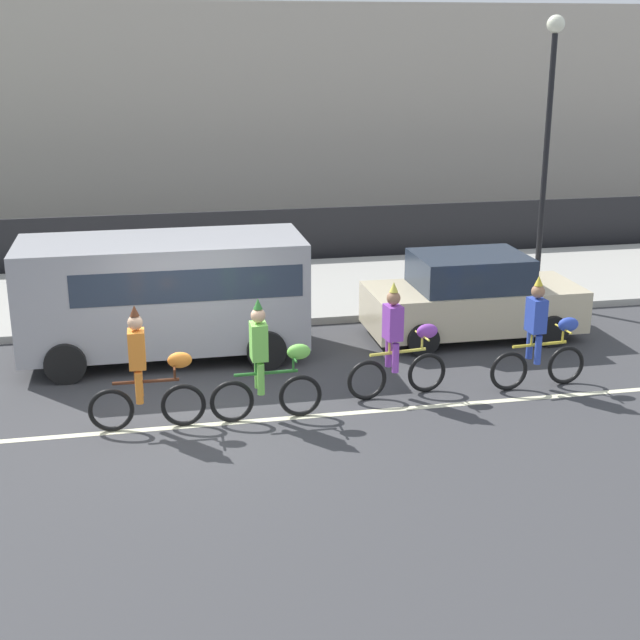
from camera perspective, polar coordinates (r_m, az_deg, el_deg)
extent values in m
plane|color=#38383A|center=(14.02, -7.78, -5.88)|extent=(80.00, 80.00, 0.00)
cube|color=beige|center=(13.56, -7.63, -6.69)|extent=(36.00, 0.14, 0.01)
cube|color=#9E9B93|center=(20.13, -9.09, 1.56)|extent=(60.00, 5.00, 0.15)
cube|color=black|center=(22.79, -9.52, 5.02)|extent=(40.00, 0.08, 1.40)
cube|color=#B2A899|center=(31.29, -3.07, 13.38)|extent=(28.00, 8.00, 6.60)
torus|color=black|center=(13.45, -8.74, -5.41)|extent=(0.67, 0.08, 0.67)
torus|color=black|center=(13.47, -13.22, -5.64)|extent=(0.67, 0.08, 0.67)
cylinder|color=#4C2614|center=(13.30, -11.08, -3.88)|extent=(0.97, 0.07, 0.05)
cylinder|color=#4C2614|center=(13.27, -11.75, -3.55)|extent=(0.04, 0.04, 0.18)
cylinder|color=#4C2614|center=(13.25, -9.30, -3.32)|extent=(0.04, 0.04, 0.23)
cylinder|color=#4C2614|center=(13.21, -9.32, -2.85)|extent=(0.04, 0.50, 0.03)
ellipsoid|color=orange|center=(13.19, -8.97, -2.55)|extent=(0.36, 0.21, 0.24)
cube|color=orange|center=(13.13, -11.65, -1.83)|extent=(0.25, 0.32, 0.56)
sphere|color=tan|center=(13.00, -11.75, -0.17)|extent=(0.22, 0.22, 0.22)
cone|color=#4C2614|center=(12.95, -11.80, 0.59)|extent=(0.14, 0.14, 0.16)
cylinder|color=orange|center=(13.18, -11.51, -4.28)|extent=(0.11, 0.11, 0.48)
cylinder|color=orange|center=(13.44, -11.50, -3.85)|extent=(0.11, 0.11, 0.48)
torus|color=black|center=(13.64, -1.26, -4.87)|extent=(0.67, 0.08, 0.67)
torus|color=black|center=(13.49, -5.66, -5.21)|extent=(0.67, 0.08, 0.67)
cylinder|color=#266626|center=(13.40, -3.48, -3.40)|extent=(0.97, 0.07, 0.05)
cylinder|color=#266626|center=(13.35, -4.12, -3.09)|extent=(0.04, 0.04, 0.18)
cylinder|color=#266626|center=(13.43, -1.72, -2.81)|extent=(0.04, 0.04, 0.23)
cylinder|color=#266626|center=(13.39, -1.72, -2.35)|extent=(0.04, 0.50, 0.03)
ellipsoid|color=#72CC4C|center=(13.38, -1.37, -2.04)|extent=(0.36, 0.21, 0.24)
cube|color=#72CC4C|center=(13.21, -3.95, -1.37)|extent=(0.25, 0.32, 0.56)
sphere|color=tan|center=(13.09, -3.98, 0.29)|extent=(0.22, 0.22, 0.22)
cone|color=#266626|center=(13.04, -4.00, 1.04)|extent=(0.14, 0.14, 0.16)
cylinder|color=#72CC4C|center=(13.27, -3.81, -3.81)|extent=(0.11, 0.11, 0.48)
cylinder|color=#72CC4C|center=(13.53, -3.99, -3.39)|extent=(0.11, 0.11, 0.48)
torus|color=black|center=(14.66, 6.85, -3.36)|extent=(0.67, 0.15, 0.67)
torus|color=black|center=(14.26, 3.03, -3.86)|extent=(0.67, 0.15, 0.67)
cylinder|color=#E5D84C|center=(14.31, 5.01, -2.06)|extent=(0.96, 0.17, 0.05)
cylinder|color=#E5D84C|center=(14.22, 4.46, -1.79)|extent=(0.04, 0.04, 0.18)
cylinder|color=#E5D84C|center=(14.44, 6.55, -1.45)|extent=(0.04, 0.04, 0.23)
cylinder|color=#E5D84C|center=(14.40, 6.56, -1.01)|extent=(0.10, 0.50, 0.03)
ellipsoid|color=purple|center=(14.41, 6.88, -0.71)|extent=(0.38, 0.24, 0.24)
cube|color=purple|center=(14.11, 4.69, -0.15)|extent=(0.28, 0.35, 0.56)
sphere|color=#9E7051|center=(13.99, 4.73, 1.41)|extent=(0.22, 0.22, 0.22)
cone|color=#E5D84C|center=(13.94, 4.75, 2.12)|extent=(0.14, 0.14, 0.16)
cylinder|color=purple|center=(14.16, 4.86, -2.44)|extent=(0.11, 0.11, 0.48)
cylinder|color=purple|center=(14.40, 4.42, -2.08)|extent=(0.11, 0.11, 0.48)
torus|color=black|center=(15.44, 15.46, -2.80)|extent=(0.67, 0.12, 0.67)
torus|color=black|center=(14.94, 11.99, -3.22)|extent=(0.67, 0.12, 0.67)
cylinder|color=gold|center=(15.05, 13.87, -1.53)|extent=(0.97, 0.12, 0.05)
cylinder|color=gold|center=(14.95, 13.39, -1.25)|extent=(0.04, 0.04, 0.18)
cylinder|color=gold|center=(15.22, 15.28, -0.97)|extent=(0.04, 0.04, 0.23)
cylinder|color=gold|center=(15.18, 15.32, -0.56)|extent=(0.07, 0.50, 0.03)
ellipsoid|color=#2D47B2|center=(15.21, 15.61, -0.28)|extent=(0.37, 0.23, 0.24)
cube|color=#2D47B2|center=(14.85, 13.67, 0.30)|extent=(0.26, 0.34, 0.56)
sphere|color=#9E7051|center=(14.74, 13.78, 1.78)|extent=(0.22, 0.22, 0.22)
cone|color=gold|center=(14.69, 13.83, 2.46)|extent=(0.14, 0.14, 0.16)
cylinder|color=#2D47B2|center=(14.90, 13.78, -1.88)|extent=(0.11, 0.11, 0.48)
cylinder|color=#2D47B2|center=(15.13, 13.27, -1.54)|extent=(0.11, 0.11, 0.48)
cube|color=#99999E|center=(16.15, -10.00, 1.80)|extent=(5.00, 2.00, 1.90)
cube|color=#283342|center=(16.07, -8.64, 3.09)|extent=(3.90, 2.02, 0.56)
cylinder|color=black|center=(15.58, -3.45, -1.93)|extent=(0.70, 0.22, 0.70)
cylinder|color=black|center=(17.47, -4.38, 0.21)|extent=(0.70, 0.22, 0.70)
cylinder|color=black|center=(15.52, -15.99, -2.68)|extent=(0.70, 0.22, 0.70)
cylinder|color=black|center=(17.41, -15.55, -0.46)|extent=(0.70, 0.22, 0.70)
cube|color=beige|center=(17.45, 9.74, 0.85)|extent=(4.10, 1.72, 0.80)
cube|color=#232D3D|center=(17.23, 9.55, 3.12)|extent=(2.10, 1.58, 0.64)
cylinder|color=black|center=(17.29, 14.64, -0.68)|extent=(0.60, 0.20, 0.60)
cylinder|color=black|center=(18.77, 12.39, 0.92)|extent=(0.60, 0.20, 0.60)
cylinder|color=black|center=(16.36, 6.60, -1.25)|extent=(0.60, 0.20, 0.60)
cylinder|color=black|center=(17.92, 4.92, 0.47)|extent=(0.60, 0.20, 0.60)
cylinder|color=black|center=(19.52, 14.19, 9.24)|extent=(0.12, 0.12, 5.50)
sphere|color=#EAEACC|center=(19.35, 14.86, 17.85)|extent=(0.36, 0.36, 0.36)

